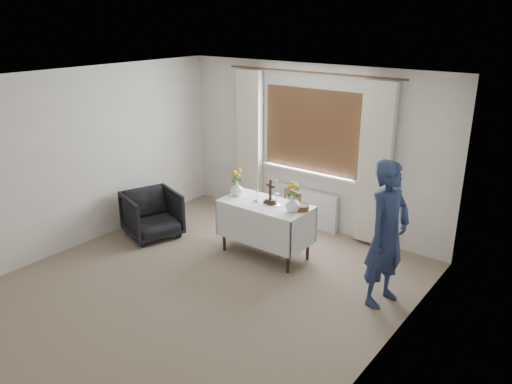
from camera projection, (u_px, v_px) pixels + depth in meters
ground at (200, 288)px, 6.10m from camera, size 5.00×5.00×0.00m
altar_table at (265, 229)px, 6.83m from camera, size 1.24×0.64×0.76m
wooden_chair at (282, 221)px, 6.99m from camera, size 0.51×0.51×0.86m
armchair at (152, 214)px, 7.42m from camera, size 0.97×0.95×0.70m
person at (387, 234)px, 5.55m from camera, size 0.53×0.69×1.71m
radiator at (306, 208)px, 7.81m from camera, size 1.10×0.10×0.60m
wooden_cross at (270, 192)px, 6.64m from camera, size 0.18×0.15×0.34m
candlestick_left at (257, 189)px, 6.71m from camera, size 0.11×0.11×0.36m
candlestick_right at (277, 193)px, 6.57m from camera, size 0.11×0.11×0.36m
flower_vase_left at (237, 188)px, 6.98m from camera, size 0.23×0.23×0.20m
flower_vase_right at (293, 204)px, 6.39m from camera, size 0.20×0.20×0.20m
wicker_basket at (302, 207)px, 6.46m from camera, size 0.23×0.23×0.07m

